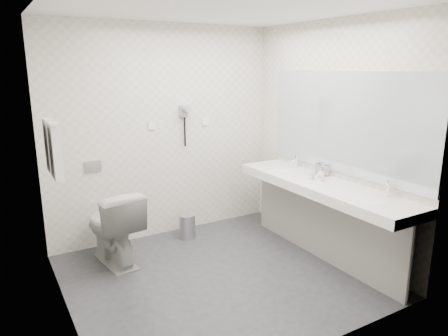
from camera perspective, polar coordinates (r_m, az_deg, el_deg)
floor at (r=4.25m, az=-0.75°, el=-14.55°), size 2.80×2.80×0.00m
ceiling at (r=3.77m, az=-0.88°, el=21.13°), size 2.80×2.80×0.00m
wall_back at (r=4.97m, az=-8.24°, el=4.78°), size 2.80×0.00×2.80m
wall_front at (r=2.79m, az=12.46°, el=-2.57°), size 2.80×0.00×2.80m
wall_left at (r=3.37m, az=-21.97°, el=-0.43°), size 0.00×2.60×2.60m
wall_right at (r=4.66m, az=14.39°, el=3.87°), size 0.00×2.60×2.60m
vanity_counter at (r=4.43m, az=13.30°, el=-2.55°), size 0.55×2.20×0.10m
vanity_panel at (r=4.58m, az=13.23°, el=-7.60°), size 0.03×2.15×0.75m
vanity_post_near at (r=3.99m, az=24.05°, el=-11.85°), size 0.06×0.06×0.75m
vanity_post_far at (r=5.35m, az=5.82°, el=-4.15°), size 0.06×0.06×0.75m
mirror at (r=4.48m, az=16.20°, el=5.97°), size 0.02×2.20×1.05m
basin_near at (r=4.00m, az=19.73°, el=-4.27°), size 0.40×0.31×0.05m
basin_far at (r=4.89m, az=8.11°, el=-0.33°), size 0.40×0.31×0.05m
faucet_near at (r=4.12m, az=21.59°, el=-2.60°), size 0.04×0.04×0.15m
faucet_far at (r=4.99m, az=9.90°, el=0.95°), size 0.04×0.04×0.15m
soap_bottle_a at (r=4.48m, az=11.96°, el=-0.89°), size 0.06×0.06×0.11m
soap_bottle_b at (r=4.58m, az=13.12°, el=-0.70°), size 0.10×0.10×0.10m
soap_bottle_c at (r=4.45m, az=13.39°, el=-1.13°), size 0.05×0.05×0.10m
glass_left at (r=4.67m, az=13.91°, el=-0.34°), size 0.08×0.08×0.12m
glass_right at (r=4.77m, az=12.81°, el=-0.01°), size 0.08×0.08×0.12m
toilet at (r=4.50m, az=-15.05°, el=-7.76°), size 0.54×0.84×0.80m
flush_plate at (r=4.77m, az=-17.53°, el=0.21°), size 0.18×0.02×0.12m
pedal_bin at (r=5.06m, az=-5.10°, el=-8.04°), size 0.23×0.23×0.28m
bin_lid at (r=5.01m, az=-5.13°, el=-6.48°), size 0.20×0.20×0.02m
towel_rail at (r=3.87m, az=-22.91°, el=5.74°), size 0.02×0.62×0.02m
towel_near at (r=3.76m, az=-22.15°, el=2.21°), size 0.07×0.24×0.48m
towel_far at (r=4.04m, az=-22.75°, el=2.88°), size 0.07×0.24×0.48m
dryer_cradle at (r=5.01m, az=-5.54°, el=7.82°), size 0.10×0.04×0.14m
dryer_barrel at (r=4.95m, az=-5.20°, el=8.09°), size 0.08×0.14×0.08m
dryer_cord at (r=5.03m, az=-5.40°, el=4.97°), size 0.02×0.02×0.35m
switch_plate_a at (r=4.89m, az=-9.86°, el=5.76°), size 0.09×0.02×0.09m
switch_plate_b at (r=5.18m, az=-2.55°, el=6.39°), size 0.09×0.02×0.09m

